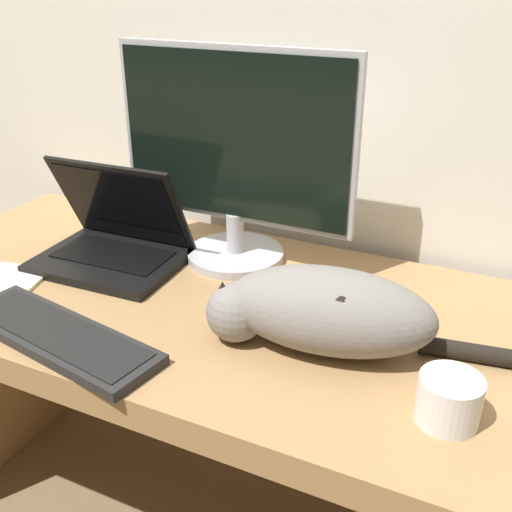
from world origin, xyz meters
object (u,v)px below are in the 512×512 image
Objects in this scene: external_keyboard at (58,336)px; cat at (322,309)px; laptop at (113,243)px; monitor at (234,157)px; coffee_mug at (449,400)px.

cat is (0.44, 0.19, 0.07)m from external_keyboard.
monitor is at bearing 26.55° from laptop.
external_keyboard is (0.11, -0.31, -0.04)m from laptop.
laptop is 0.82m from coffee_mug.
cat is at bearing -40.38° from monitor.
monitor is at bearing 131.46° from cat.
laptop is at bearing 159.34° from cat.
monitor is 1.04× the size of cat.
monitor is 0.43m from cat.
monitor is 1.23× the size of external_keyboard.
cat is 0.26m from coffee_mug.
monitor is 0.34m from laptop.
cat is (0.30, -0.25, -0.17)m from monitor.
monitor is 0.52m from external_keyboard.
cat is at bearing -14.46° from laptop.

